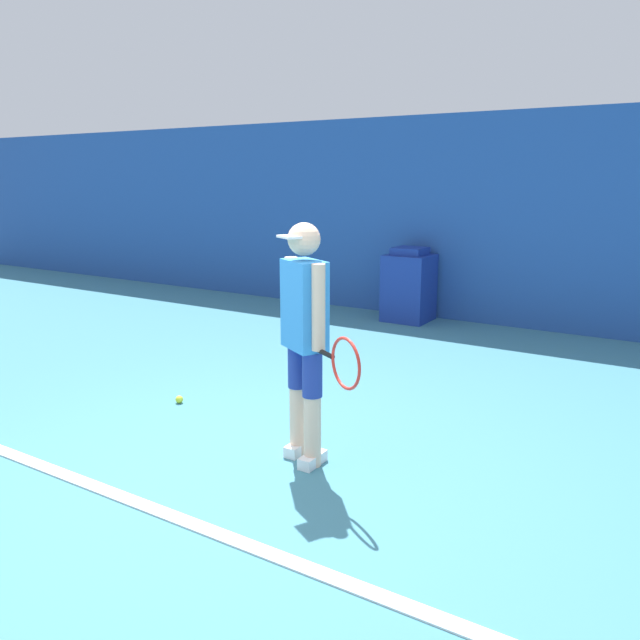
% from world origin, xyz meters
% --- Properties ---
extents(ground_plane, '(24.00, 24.00, 0.00)m').
position_xyz_m(ground_plane, '(0.00, 0.00, 0.00)').
color(ground_plane, teal).
extents(back_wall, '(24.00, 0.10, 2.80)m').
position_xyz_m(back_wall, '(0.00, 5.39, 1.40)').
color(back_wall, '#234C99').
rests_on(back_wall, ground_plane).
extents(court_baseline, '(21.60, 0.10, 0.01)m').
position_xyz_m(court_baseline, '(0.00, -0.58, 0.01)').
color(court_baseline, white).
rests_on(court_baseline, ground_plane).
extents(tennis_player, '(0.84, 0.53, 1.68)m').
position_xyz_m(tennis_player, '(0.29, 0.49, 0.93)').
color(tennis_player, beige).
rests_on(tennis_player, ground_plane).
extents(tennis_ball, '(0.07, 0.07, 0.07)m').
position_xyz_m(tennis_ball, '(-1.29, 0.85, 0.03)').
color(tennis_ball, '#D1E533').
rests_on(tennis_ball, ground_plane).
extents(covered_chair, '(0.61, 0.61, 1.03)m').
position_xyz_m(covered_chair, '(-0.92, 4.99, 0.49)').
color(covered_chair, navy).
rests_on(covered_chair, ground_plane).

